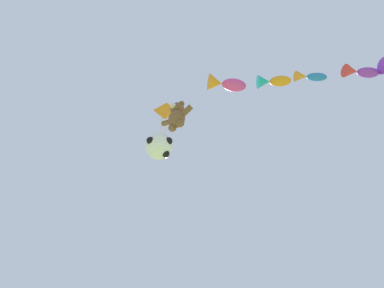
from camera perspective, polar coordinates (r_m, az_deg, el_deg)
teddy_bear_kite at (r=11.42m, az=-3.39°, el=6.27°), size 1.69×0.75×1.72m
soccer_ball_kite at (r=10.28m, az=-7.27°, el=-0.55°), size 1.19×1.19×1.10m
fish_kite_magenta at (r=14.17m, az=7.27°, el=13.11°), size 2.01×2.01×0.89m
fish_kite_tangerine at (r=14.00m, az=17.35°, el=13.13°), size 1.75×1.47×0.70m
fish_kite_cobalt at (r=15.36m, az=24.55°, el=13.46°), size 1.64×1.47×0.57m
fish_kite_violet at (r=15.86m, az=33.19°, el=13.27°), size 1.73×1.65×0.67m
diamond_kite at (r=14.54m, az=-5.92°, el=7.00°), size 1.09×0.92×3.16m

